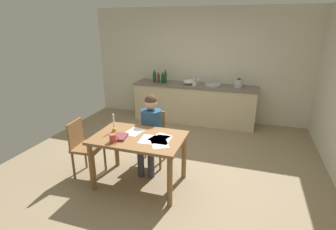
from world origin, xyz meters
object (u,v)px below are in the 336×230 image
at_px(dining_table, 139,144).
at_px(stovetop_kettle, 239,83).
at_px(bottle_oil, 154,77).
at_px(bottle_sauce, 165,78).
at_px(chair_at_table, 153,135).
at_px(wine_glass_by_kettle, 194,79).
at_px(candlestick, 114,127).
at_px(bottle_vinegar, 158,78).
at_px(wine_glass_near_sink, 198,79).
at_px(bottle_wine_red, 162,79).
at_px(teacup_on_counter, 194,84).
at_px(coffee_mug, 113,138).
at_px(sink_unit, 213,85).
at_px(book_magazine, 120,137).
at_px(chair_side_empty, 84,146).
at_px(mixing_bowl, 189,82).
at_px(person_seated, 150,128).

xyz_separation_m(dining_table, stovetop_kettle, (1.15, 2.78, 0.37)).
height_order(bottle_oil, bottle_sauce, bottle_sauce).
distance_m(chair_at_table, wine_glass_by_kettle, 2.34).
bearing_deg(candlestick, bottle_sauce, 92.63).
height_order(chair_at_table, bottle_vinegar, bottle_vinegar).
relative_size(chair_at_table, wine_glass_by_kettle, 5.66).
bearing_deg(wine_glass_near_sink, bottle_oil, -170.13).
bearing_deg(bottle_oil, chair_at_table, -69.97).
height_order(dining_table, wine_glass_near_sink, wine_glass_near_sink).
relative_size(bottle_vinegar, wine_glass_by_kettle, 1.60).
xyz_separation_m(bottle_wine_red, teacup_on_counter, (0.78, -0.08, -0.06)).
distance_m(dining_table, coffee_mug, 0.40).
xyz_separation_m(sink_unit, wine_glass_near_sink, (-0.36, 0.15, 0.09)).
bearing_deg(bottle_wine_red, coffee_mug, -83.34).
relative_size(book_magazine, stovetop_kettle, 1.09).
xyz_separation_m(chair_side_empty, bottle_sauce, (0.36, 2.77, 0.54)).
bearing_deg(coffee_mug, dining_table, 47.37).
height_order(book_magazine, bottle_vinegar, bottle_vinegar).
relative_size(coffee_mug, wine_glass_near_sink, 0.85).
bearing_deg(sink_unit, mixing_bowl, -179.43).
bearing_deg(chair_side_empty, chair_at_table, 39.13).
relative_size(person_seated, chair_side_empty, 1.37).
bearing_deg(person_seated, dining_table, -86.87).
xyz_separation_m(chair_side_empty, wine_glass_near_sink, (1.11, 2.97, 0.52)).
xyz_separation_m(bottle_sauce, mixing_bowl, (0.56, 0.05, -0.07)).
xyz_separation_m(dining_table, wine_glass_near_sink, (0.22, 2.93, 0.38)).
bearing_deg(stovetop_kettle, chair_side_empty, -125.81).
distance_m(bottle_vinegar, bottle_sauce, 0.17).
bearing_deg(chair_side_empty, bottle_wine_red, 83.86).
height_order(dining_table, bottle_sauce, bottle_sauce).
xyz_separation_m(chair_side_empty, teacup_on_counter, (1.08, 2.67, 0.46)).
height_order(coffee_mug, bottle_wine_red, bottle_wine_red).
distance_m(bottle_oil, teacup_on_counter, 1.01).
height_order(candlestick, sink_unit, sink_unit).
height_order(dining_table, teacup_on_counter, teacup_on_counter).
bearing_deg(coffee_mug, wine_glass_by_kettle, 83.65).
bearing_deg(chair_at_table, mixing_bowl, 88.06).
xyz_separation_m(person_seated, wine_glass_near_sink, (0.25, 2.43, 0.33)).
height_order(bottle_oil, stovetop_kettle, bottle_oil).
relative_size(dining_table, teacup_on_counter, 11.34).
bearing_deg(wine_glass_by_kettle, teacup_on_counter, -75.10).
xyz_separation_m(bottle_oil, stovetop_kettle, (1.96, 0.03, -0.02)).
distance_m(candlestick, book_magazine, 0.26).
xyz_separation_m(bottle_vinegar, teacup_on_counter, (0.88, -0.08, -0.06)).
height_order(chair_side_empty, sink_unit, sink_unit).
bearing_deg(coffee_mug, bottle_vinegar, 98.58).
distance_m(chair_side_empty, stovetop_kettle, 3.51).
height_order(chair_at_table, chair_side_empty, same).
xyz_separation_m(candlestick, stovetop_kettle, (1.55, 2.72, 0.18)).
bearing_deg(bottle_wine_red, bottle_vinegar, 177.06).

